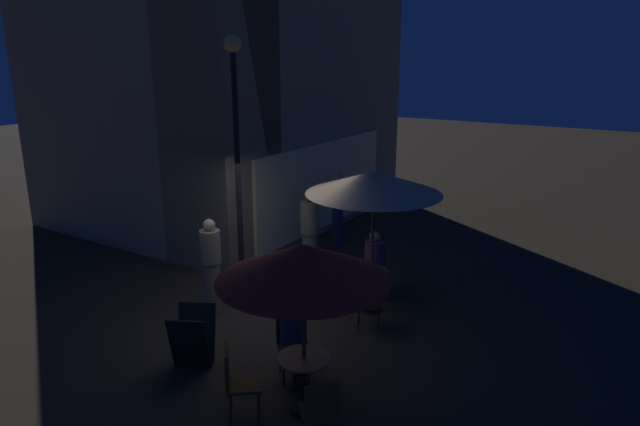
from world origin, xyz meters
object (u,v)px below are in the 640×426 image
cafe_chair_2 (320,409)px  patron_standing_4 (310,235)px  patron_standing_3 (338,209)px  cafe_table_0 (304,373)px  menu_sandwich_board (193,338)px  cafe_chair_3 (369,299)px  cafe_chair_4 (374,263)px  cafe_chair_1 (235,377)px  patio_umbrella_0 (303,263)px  patio_umbrella_1 (374,183)px  patron_seated_0 (294,334)px  street_lamp_near_corner (236,131)px  cafe_chair_0 (292,340)px  patron_seated_1 (374,260)px  cafe_table_1 (371,284)px  patron_standing_2 (211,266)px

cafe_chair_2 → patron_standing_4: patron_standing_4 is taller
patron_standing_3 → cafe_table_0: bearing=-11.5°
menu_sandwich_board → cafe_chair_3: (2.25, -1.66, 0.13)m
menu_sandwich_board → cafe_chair_4: 3.85m
menu_sandwich_board → cafe_chair_1: 1.43m
patio_umbrella_0 → patio_umbrella_1: 3.09m
patron_seated_0 → cafe_table_0: bearing=0.0°
cafe_chair_3 → cafe_chair_4: size_ratio=1.00×
street_lamp_near_corner → cafe_table_0: bearing=-128.5°
street_lamp_near_corner → cafe_chair_0: (-1.72, -2.34, -2.54)m
menu_sandwich_board → patron_standing_3: (5.59, 0.88, 0.48)m
patron_standing_3 → cafe_chair_2: bearing=-9.2°
cafe_chair_3 → patron_seated_1: 1.45m
patron_seated_0 → cafe_chair_4: bearing=142.7°
menu_sandwich_board → patron_standing_3: patron_standing_3 is taller
patron_seated_0 → patron_seated_1: (3.09, 0.35, 0.01)m
patio_umbrella_1 → patron_seated_0: (-2.50, -0.10, -1.60)m
patio_umbrella_0 → patron_standing_4: (3.72, 2.34, -1.09)m
patron_standing_3 → cafe_chair_3: bearing=-0.8°
patron_seated_0 → patron_standing_3: patron_standing_3 is taller
patron_seated_0 → patron_standing_3: bearing=160.0°
street_lamp_near_corner → patron_seated_1: bearing=-58.8°
patron_standing_3 → patron_standing_4: 1.98m
cafe_chair_1 → cafe_table_1: bearing=48.8°
cafe_table_1 → patron_standing_4: bearing=68.0°
patio_umbrella_1 → cafe_table_1: bearing=135.0°
cafe_chair_0 → cafe_table_1: bearing=135.6°
cafe_chair_1 → menu_sandwich_board: bearing=114.9°
cafe_chair_2 → cafe_chair_3: size_ratio=0.98×
cafe_chair_3 → cafe_chair_4: cafe_chair_3 is taller
patron_standing_2 → patron_standing_3: patron_standing_3 is taller
cafe_table_0 → patron_standing_4: (3.72, 2.34, 0.38)m
menu_sandwich_board → patron_standing_2: 1.81m
patron_standing_3 → cafe_chair_4: bearing=7.2°
cafe_chair_1 → cafe_chair_3: size_ratio=0.98×
cafe_chair_0 → patron_seated_1: patron_seated_1 is taller
patio_umbrella_1 → patron_seated_1: (0.59, 0.25, -1.59)m
menu_sandwich_board → cafe_chair_3: bearing=-63.6°
cafe_chair_4 → patron_standing_4: 1.46m
cafe_table_0 → patio_umbrella_0: patio_umbrella_0 is taller
cafe_table_1 → cafe_chair_1: bearing=179.4°
street_lamp_near_corner → cafe_table_1: 3.54m
patron_standing_3 → patron_standing_4: size_ratio=0.99×
patron_standing_3 → cafe_table_1: bearing=2.2°
street_lamp_near_corner → patron_standing_4: size_ratio=2.61×
cafe_table_0 → patron_standing_3: 6.31m
patio_umbrella_0 → patron_seated_0: size_ratio=1.83×
patio_umbrella_0 → cafe_chair_2: (-0.58, -0.60, -1.41)m
cafe_chair_2 → patron_standing_4: (4.30, 2.94, 0.32)m
patron_seated_0 → patron_standing_4: (3.20, 1.83, 0.20)m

